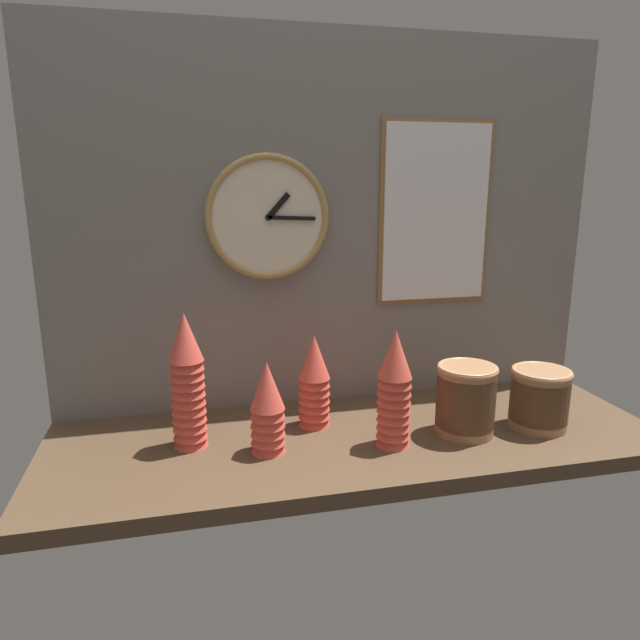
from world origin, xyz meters
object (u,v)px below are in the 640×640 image
at_px(cup_stack_left, 187,381).
at_px(cup_stack_center_left, 267,407).
at_px(bowl_stack_right, 466,398).
at_px(wall_clock, 268,217).
at_px(cup_stack_center_right, 394,389).
at_px(menu_board, 436,213).
at_px(cup_stack_center, 314,381).
at_px(bowl_stack_far_right, 540,397).

distance_m(cup_stack_left, cup_stack_center_left, 0.21).
xyz_separation_m(bowl_stack_right, wall_clock, (-0.47, 0.30, 0.45)).
bearing_deg(cup_stack_center_right, bowl_stack_right, 6.52).
xyz_separation_m(cup_stack_center_right, menu_board, (0.24, 0.33, 0.41)).
distance_m(cup_stack_center_right, cup_stack_center, 0.23).
xyz_separation_m(cup_stack_center, cup_stack_center_left, (-0.14, -0.13, -0.01)).
bearing_deg(cup_stack_center_left, bowl_stack_right, -1.21).
xyz_separation_m(bowl_stack_far_right, wall_clock, (-0.68, 0.31, 0.47)).
relative_size(cup_stack_left, wall_clock, 1.01).
bearing_deg(cup_stack_center_right, menu_board, 54.29).
height_order(cup_stack_center_right, bowl_stack_right, cup_stack_center_right).
bearing_deg(cup_stack_center_left, cup_stack_center, 41.43).
relative_size(cup_stack_center_left, bowl_stack_far_right, 1.42).
relative_size(bowl_stack_far_right, bowl_stack_right, 0.88).
bearing_deg(cup_stack_left, bowl_stack_far_right, -6.07).
bearing_deg(bowl_stack_far_right, cup_stack_center_right, -178.20).
distance_m(bowl_stack_right, wall_clock, 0.72).
bearing_deg(wall_clock, menu_board, 1.02).
bearing_deg(bowl_stack_far_right, cup_stack_left, 173.93).
bearing_deg(cup_stack_center, cup_stack_center_right, -44.27).
bearing_deg(cup_stack_center_left, wall_clock, 79.82).
height_order(cup_stack_center_left, menu_board, menu_board).
bearing_deg(cup_stack_center_left, bowl_stack_far_right, -1.69).
height_order(cup_stack_left, menu_board, menu_board).
distance_m(cup_stack_left, cup_stack_center, 0.34).
relative_size(cup_stack_center_right, cup_stack_center, 1.18).
height_order(cup_stack_left, bowl_stack_far_right, cup_stack_left).
height_order(bowl_stack_right, menu_board, menu_board).
bearing_deg(cup_stack_center_right, wall_clock, 128.86).
bearing_deg(cup_stack_center, wall_clock, 120.20).
relative_size(cup_stack_center, cup_stack_center_left, 1.10).
height_order(cup_stack_center_right, wall_clock, wall_clock).
relative_size(bowl_stack_far_right, menu_board, 0.31).
height_order(cup_stack_center, cup_stack_center_left, cup_stack_center).
relative_size(cup_stack_left, bowl_stack_right, 1.84).
xyz_separation_m(cup_stack_center_right, wall_clock, (-0.26, 0.32, 0.40)).
relative_size(cup_stack_center, menu_board, 0.48).
height_order(cup_stack_center, bowl_stack_right, cup_stack_center).
height_order(cup_stack_center_left, wall_clock, wall_clock).
height_order(cup_stack_left, wall_clock, wall_clock).
bearing_deg(cup_stack_center_right, cup_stack_left, 167.44).
bearing_deg(cup_stack_center_left, cup_stack_left, 157.77).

